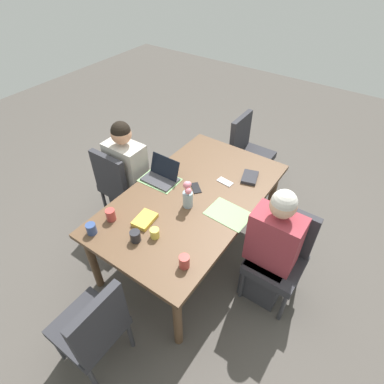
{
  "coord_description": "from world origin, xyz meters",
  "views": [
    {
      "loc": [
        -1.73,
        -1.21,
        2.63
      ],
      "look_at": [
        0.0,
        0.0,
        0.77
      ],
      "focal_mm": 29.58,
      "sensor_mm": 36.0,
      "label": 1
    }
  ],
  "objects": [
    {
      "name": "chair_near_left_mid",
      "position": [
        0.06,
        -0.87,
        0.5
      ],
      "size": [
        0.44,
        0.44,
        0.9
      ],
      "color": "#2D2D33",
      "rests_on": "ground_plane"
    },
    {
      "name": "dining_table",
      "position": [
        0.0,
        0.0,
        0.65
      ],
      "size": [
        1.87,
        1.09,
        0.72
      ],
      "color": "brown",
      "rests_on": "ground_plane"
    },
    {
      "name": "ground_plane",
      "position": [
        0.0,
        0.0,
        0.0
      ],
      "size": [
        10.0,
        10.0,
        0.0
      ],
      "primitive_type": "plane",
      "color": "#4C4742"
    },
    {
      "name": "book_blue_cover",
      "position": [
        -0.48,
        0.14,
        0.74
      ],
      "size": [
        0.21,
        0.16,
        0.04
      ],
      "primitive_type": "cube",
      "rotation": [
        0.0,
        0.0,
        0.11
      ],
      "color": "gold",
      "rests_on": "dining_table"
    },
    {
      "name": "phone_black",
      "position": [
        0.11,
        0.03,
        0.73
      ],
      "size": [
        0.15,
        0.16,
        0.01
      ],
      "primitive_type": "cube",
      "rotation": [
        0.0,
        0.0,
        0.86
      ],
      "color": "black",
      "rests_on": "dining_table"
    },
    {
      "name": "coffee_mug_centre_right",
      "position": [
        -0.67,
        0.07,
        0.77
      ],
      "size": [
        0.08,
        0.08,
        0.09
      ],
      "primitive_type": "cylinder",
      "color": "#232328",
      "rests_on": "dining_table"
    },
    {
      "name": "coffee_mug_far_left",
      "position": [
        -0.65,
        -0.38,
        0.78
      ],
      "size": [
        0.08,
        0.08,
        0.1
      ],
      "primitive_type": "cylinder",
      "color": "#AD3D38",
      "rests_on": "dining_table"
    },
    {
      "name": "chair_head_right_left_far",
      "position": [
        1.29,
        0.08,
        0.5
      ],
      "size": [
        0.44,
        0.44,
        0.9
      ],
      "color": "#2D2D33",
      "rests_on": "ground_plane"
    },
    {
      "name": "laptop_far_left_near",
      "position": [
        0.03,
        0.38,
        0.77
      ],
      "size": [
        0.22,
        0.32,
        0.21
      ],
      "color": "#38383D",
      "rests_on": "dining_table"
    },
    {
      "name": "flower_vase",
      "position": [
        -0.12,
        -0.04,
        0.85
      ],
      "size": [
        0.1,
        0.1,
        0.27
      ],
      "color": "#8EA8B7",
      "rests_on": "dining_table"
    },
    {
      "name": "person_near_left_mid",
      "position": [
        -0.02,
        -0.81,
        0.53
      ],
      "size": [
        0.36,
        0.4,
        1.19
      ],
      "color": "#2D2D33",
      "rests_on": "ground_plane"
    },
    {
      "name": "chair_far_left_near",
      "position": [
        -0.05,
        0.9,
        0.5
      ],
      "size": [
        0.44,
        0.44,
        0.9
      ],
      "color": "#2D2D33",
      "rests_on": "ground_plane"
    },
    {
      "name": "phone_silver",
      "position": [
        0.34,
        -0.14,
        0.73
      ],
      "size": [
        0.09,
        0.16,
        0.01
      ],
      "primitive_type": "cube",
      "rotation": [
        0.0,
        0.0,
        1.45
      ],
      "color": "silver",
      "rests_on": "dining_table"
    },
    {
      "name": "chair_head_left_right_near",
      "position": [
        -1.29,
        -0.07,
        0.5
      ],
      "size": [
        0.44,
        0.44,
        0.9
      ],
      "color": "#2D2D33",
      "rests_on": "ground_plane"
    },
    {
      "name": "coffee_mug_centre_left",
      "position": [
        -0.56,
        -0.03,
        0.76
      ],
      "size": [
        0.07,
        0.07,
        0.08
      ],
      "primitive_type": "cylinder",
      "color": "#DBC64C",
      "rests_on": "dining_table"
    },
    {
      "name": "coffee_mug_near_right",
      "position": [
        -0.81,
        0.4,
        0.77
      ],
      "size": [
        0.08,
        0.08,
        0.09
      ],
      "primitive_type": "cylinder",
      "color": "#33477A",
      "rests_on": "dining_table"
    },
    {
      "name": "coffee_mug_near_left",
      "position": [
        -0.62,
        0.38,
        0.78
      ],
      "size": [
        0.08,
        0.08,
        0.1
      ],
      "primitive_type": "cylinder",
      "color": "#AD3D38",
      "rests_on": "dining_table"
    },
    {
      "name": "placemat_far_left_near",
      "position": [
        0.01,
        0.38,
        0.73
      ],
      "size": [
        0.27,
        0.37,
        0.0
      ],
      "primitive_type": "cube",
      "rotation": [
        0.0,
        0.0,
        -1.54
      ],
      "color": "#7FAD70",
      "rests_on": "dining_table"
    },
    {
      "name": "placemat_near_left_mid",
      "position": [
        -0.01,
        -0.38,
        0.73
      ],
      "size": [
        0.28,
        0.37,
        0.0
      ],
      "primitive_type": "cube",
      "rotation": [
        0.0,
        0.0,
        1.52
      ],
      "color": "#7FAD70",
      "rests_on": "dining_table"
    },
    {
      "name": "book_red_cover",
      "position": [
        0.52,
        -0.31,
        0.74
      ],
      "size": [
        0.23,
        0.19,
        0.03
      ],
      "primitive_type": "cube",
      "rotation": [
        0.0,
        0.0,
        0.29
      ],
      "color": "#28282D",
      "rests_on": "dining_table"
    },
    {
      "name": "person_far_left_near",
      "position": [
        0.02,
        0.84,
        0.53
      ],
      "size": [
        0.36,
        0.4,
        1.19
      ],
      "color": "#2D2D33",
      "rests_on": "ground_plane"
    }
  ]
}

